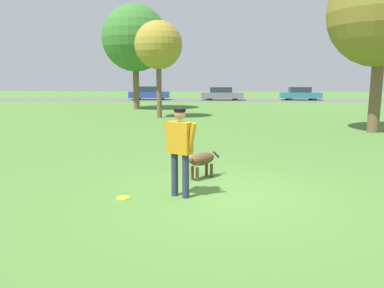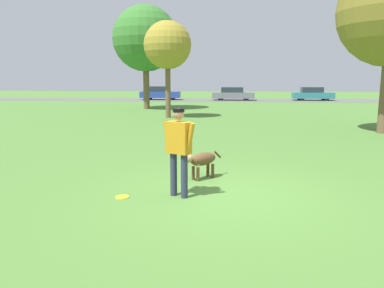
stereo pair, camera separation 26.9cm
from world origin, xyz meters
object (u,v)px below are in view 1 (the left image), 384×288
at_px(tree_far_left, 135,39).
at_px(parked_car_blue, 149,93).
at_px(tree_mid_center, 158,46).
at_px(parked_car_grey, 222,94).
at_px(frisbee, 123,198).
at_px(dog, 201,160).
at_px(parked_car_teal, 300,94).
at_px(person, 180,145).
at_px(tree_near_right, 382,13).

height_order(tree_far_left, parked_car_blue, tree_far_left).
distance_m(tree_mid_center, parked_car_grey, 18.68).
xyz_separation_m(frisbee, tree_mid_center, (-1.32, 14.65, 4.02)).
height_order(dog, frisbee, dog).
bearing_deg(parked_car_blue, parked_car_teal, -1.07).
bearing_deg(parked_car_blue, tree_mid_center, -80.43).
bearing_deg(frisbee, parked_car_teal, 71.72).
bearing_deg(person, parked_car_grey, 118.02).
distance_m(frisbee, tree_near_right, 13.36).
distance_m(tree_far_left, parked_car_teal, 19.67).
relative_size(tree_mid_center, tree_near_right, 0.78).
bearing_deg(tree_far_left, person, -76.59).
bearing_deg(frisbee, tree_near_right, 47.69).
xyz_separation_m(person, tree_mid_center, (-2.38, 14.49, 3.03)).
bearing_deg(tree_near_right, tree_mid_center, 150.86).
relative_size(frisbee, tree_mid_center, 0.05).
height_order(person, tree_mid_center, tree_mid_center).
relative_size(frisbee, parked_car_teal, 0.06).
distance_m(tree_near_right, parked_car_grey, 24.36).
relative_size(frisbee, tree_near_right, 0.04).
bearing_deg(person, parked_car_teal, 104.34).
bearing_deg(parked_car_grey, parked_car_blue, 179.41).
xyz_separation_m(dog, tree_far_left, (-5.25, 19.23, 4.60)).
xyz_separation_m(person, tree_near_right, (7.35, 9.07, 3.77)).
bearing_deg(tree_near_right, parked_car_blue, 119.45).
xyz_separation_m(tree_mid_center, parked_car_grey, (4.08, 17.92, -3.37)).
distance_m(parked_car_grey, parked_car_teal, 8.14).
height_order(dog, parked_car_blue, parked_car_blue).
distance_m(frisbee, tree_mid_center, 15.25).
relative_size(dog, tree_near_right, 0.13).
xyz_separation_m(dog, tree_mid_center, (-2.73, 13.19, 3.60)).
distance_m(dog, parked_car_teal, 32.91).
xyz_separation_m(frisbee, parked_car_blue, (-4.92, 32.82, 0.69)).
height_order(frisbee, tree_far_left, tree_far_left).
xyz_separation_m(person, parked_car_grey, (1.70, 32.41, -0.34)).
bearing_deg(tree_mid_center, parked_car_blue, 101.20).
distance_m(person, parked_car_blue, 33.21).
relative_size(tree_near_right, parked_car_grey, 1.60).
relative_size(dog, parked_car_teal, 0.21).
height_order(tree_far_left, parked_car_teal, tree_far_left).
height_order(person, tree_far_left, tree_far_left).
height_order(tree_far_left, tree_mid_center, tree_far_left).
bearing_deg(person, frisbee, -140.32).
bearing_deg(parked_car_grey, dog, -91.17).
xyz_separation_m(tree_far_left, tree_mid_center, (2.51, -6.04, -1.00)).
bearing_deg(parked_car_grey, frisbee, -93.53).
distance_m(tree_far_left, tree_near_right, 16.77).
distance_m(person, parked_car_grey, 32.45).
bearing_deg(parked_car_blue, frisbee, -83.10).
relative_size(person, tree_mid_center, 0.31).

